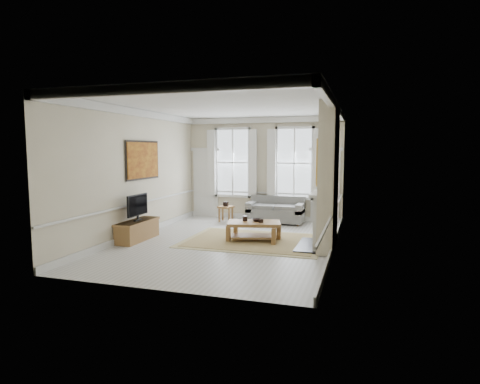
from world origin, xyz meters
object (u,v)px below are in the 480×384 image
(sofa, at_px, (276,212))
(tv_stand, at_px, (137,230))
(side_table, at_px, (226,209))
(coffee_table, at_px, (254,225))

(sofa, height_order, tv_stand, sofa)
(side_table, bearing_deg, coffee_table, -56.69)
(tv_stand, bearing_deg, side_table, 68.31)
(sofa, height_order, side_table, sofa)
(coffee_table, bearing_deg, tv_stand, -178.70)
(coffee_table, relative_size, tv_stand, 1.03)
(side_table, distance_m, coffee_table, 2.94)
(sofa, relative_size, side_table, 3.47)
(side_table, distance_m, tv_stand, 3.50)
(sofa, xyz_separation_m, side_table, (-1.60, -0.29, 0.05))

